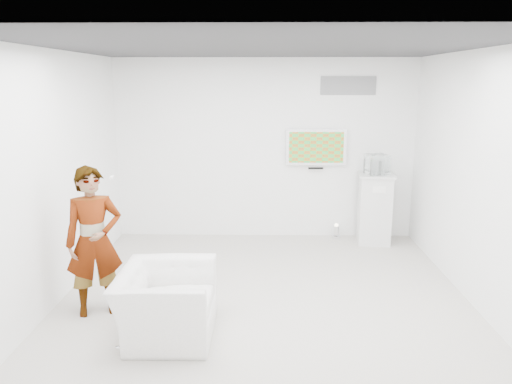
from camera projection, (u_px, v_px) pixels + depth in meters
room at (265, 178)px, 5.92m from camera, size 5.01×5.01×3.00m
tv at (316, 147)px, 8.29m from camera, size 1.00×0.08×0.60m
logo_decal at (348, 86)px, 8.09m from camera, size 0.90×0.02×0.30m
person at (94, 241)px, 5.63m from camera, size 0.74×0.62×1.72m
armchair at (166, 303)px, 5.23m from camera, size 0.96×1.10×0.72m
pedestal at (375, 209)px, 8.18m from camera, size 0.61×0.61×1.16m
floor_uplight at (336, 231)px, 8.49m from camera, size 0.21×0.21×0.24m
vitrine at (377, 164)px, 8.02m from camera, size 0.39×0.39×0.32m
console at (377, 167)px, 8.03m from camera, size 0.11×0.17×0.22m
wii_remote at (112, 178)px, 5.70m from camera, size 0.04×0.13×0.03m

